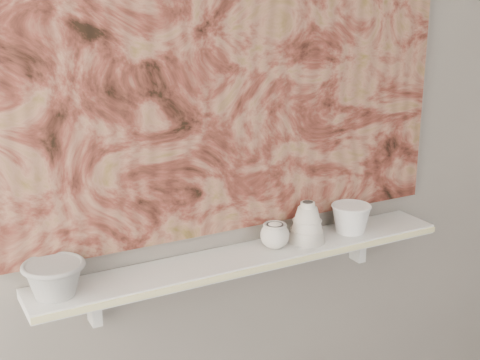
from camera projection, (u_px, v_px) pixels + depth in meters
wall_back at (235, 118)px, 2.08m from camera, size 3.60×0.00×3.60m
shelf at (249, 258)px, 2.12m from camera, size 1.40×0.18×0.03m
shelf_stripe at (264, 268)px, 2.05m from camera, size 1.40×0.01×0.02m
bracket_left at (94, 305)px, 1.98m from camera, size 0.03×0.06×0.12m
bracket_right at (358, 245)px, 2.42m from camera, size 0.03×0.06×0.12m
painting at (237, 57)px, 2.01m from camera, size 1.50×0.02×1.10m
house_motif at (354, 141)px, 2.30m from camera, size 0.09×0.00×0.08m
bowl_grey at (54, 278)px, 1.83m from camera, size 0.23×0.23×0.10m
cup_cream at (275, 235)px, 2.15m from camera, size 0.12×0.12×0.09m
bell_vessel at (307, 222)px, 2.20m from camera, size 0.12×0.12×0.14m
bowl_white at (351, 218)px, 2.29m from camera, size 0.16×0.16×0.10m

